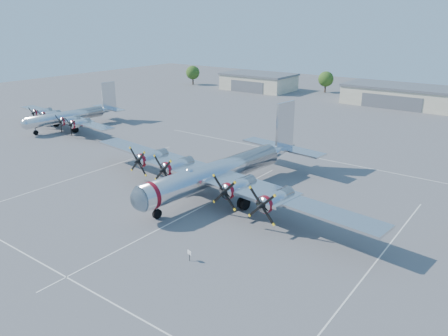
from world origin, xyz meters
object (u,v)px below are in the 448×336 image
Objects in this scene: tree_west at (326,79)px; info_placard at (189,254)px; tree_far_west at (193,73)px; bomber_west at (72,128)px; main_bomber_b29 at (222,192)px; hangar_west at (259,81)px; hangar_center at (399,95)px.

info_placard is (32.24, -103.05, -3.43)m from tree_west.
tree_west is at bearing 14.93° from tree_far_west.
main_bomber_b29 is at bearing -6.08° from bomber_west.
main_bomber_b29 is (69.20, -74.94, -4.22)m from tree_far_west.
hangar_west is at bearing 132.11° from info_placard.
hangar_west is 3.40× the size of tree_west.
tree_west is 0.20× the size of bomber_west.
hangar_west is 0.67× the size of bomber_west.
info_placard is (8.03, -16.12, 0.80)m from main_bomber_b29.
tree_west is (-25.00, 8.04, 1.51)m from hangar_center.
info_placard is at bearing -56.71° from main_bomber_b29.
hangar_west and hangar_center have the same top height.
bomber_west is (-48.93, -68.99, -2.71)m from hangar_center.
tree_far_west is (-70.00, -3.96, 1.51)m from hangar_center.
tree_west reaches higher than main_bomber_b29.
tree_west is at bearing 78.30° from bomber_west.
hangar_center is 0.85× the size of bomber_west.
tree_far_west is at bearing -165.07° from tree_west.
tree_west is (45.00, 12.00, 0.00)m from tree_far_west.
tree_far_west is 46.57m from tree_west.
tree_far_west is at bearing 139.51° from main_bomber_b29.
hangar_west is 108.45m from info_placard.
hangar_center reaches higher than bomber_west.
bomber_west is at bearing 175.15° from main_bomber_b29.
tree_west is 108.03m from info_placard.
tree_far_west is (-25.00, -3.96, 1.51)m from hangar_west.
info_placard is (7.24, -95.02, -1.92)m from hangar_center.
hangar_center is at bearing -17.82° from tree_west.
tree_west is at bearing 21.89° from hangar_west.
hangar_center is 25.27× the size of info_placard.
hangar_west is 90.48m from main_bomber_b29.
tree_far_west and tree_west have the same top height.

